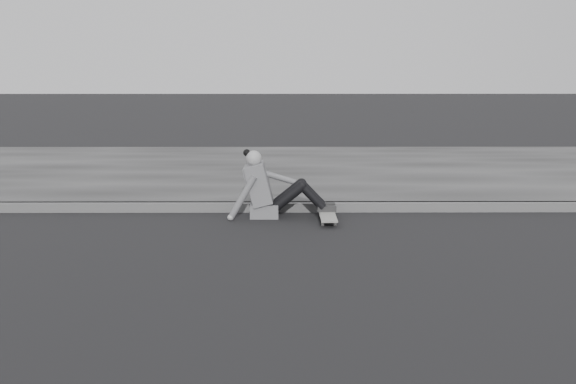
% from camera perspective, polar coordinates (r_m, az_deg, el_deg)
% --- Properties ---
extents(ground, '(80.00, 80.00, 0.00)m').
position_cam_1_polar(ground, '(6.43, 18.30, -6.73)').
color(ground, black).
rests_on(ground, ground).
extents(curb, '(24.00, 0.16, 0.12)m').
position_cam_1_polar(curb, '(8.81, 13.06, -1.29)').
color(curb, '#4E4E4E').
rests_on(curb, ground).
extents(sidewalk, '(24.00, 6.00, 0.12)m').
position_cam_1_polar(sidewalk, '(11.72, 9.71, 1.88)').
color(sidewalk, '#343434').
rests_on(sidewalk, ground).
extents(skateboard, '(0.20, 0.78, 0.09)m').
position_cam_1_polar(skateboard, '(8.05, 3.54, -2.10)').
color(skateboard, gray).
rests_on(skateboard, ground).
extents(seated_woman, '(1.38, 0.46, 0.88)m').
position_cam_1_polar(seated_woman, '(8.22, -1.67, 0.25)').
color(seated_woman, '#5B5B5E').
rests_on(seated_woman, ground).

